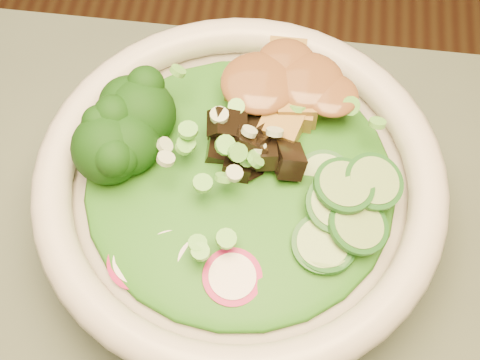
# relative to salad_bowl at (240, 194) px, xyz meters

# --- Properties ---
(salad_bowl) EXTENTS (0.30, 0.30, 0.08)m
(salad_bowl) POSITION_rel_salad_bowl_xyz_m (0.00, 0.00, 0.00)
(salad_bowl) COLOR beige
(salad_bowl) RESTS_ON dining_table
(lettuce_bed) EXTENTS (0.23, 0.23, 0.03)m
(lettuce_bed) POSITION_rel_salad_bowl_xyz_m (0.00, -0.00, 0.02)
(lettuce_bed) COLOR #1B5D13
(lettuce_bed) RESTS_ON salad_bowl
(broccoli_florets) EXTENTS (0.11, 0.10, 0.05)m
(broccoli_florets) POSITION_rel_salad_bowl_xyz_m (-0.07, 0.02, 0.04)
(broccoli_florets) COLOR black
(broccoli_florets) RESTS_ON salad_bowl
(radish_slices) EXTENTS (0.13, 0.08, 0.02)m
(radish_slices) POSITION_rel_salad_bowl_xyz_m (-0.02, -0.07, 0.03)
(radish_slices) COLOR #990B40
(radish_slices) RESTS_ON salad_bowl
(cucumber_slices) EXTENTS (0.10, 0.10, 0.04)m
(cucumber_slices) POSITION_rel_salad_bowl_xyz_m (0.07, -0.02, 0.04)
(cucumber_slices) COLOR #96C46C
(cucumber_slices) RESTS_ON salad_bowl
(mushroom_heap) EXTENTS (0.10, 0.10, 0.04)m
(mushroom_heap) POSITION_rel_salad_bowl_xyz_m (0.00, 0.01, 0.04)
(mushroom_heap) COLOR black
(mushroom_heap) RESTS_ON salad_bowl
(tofu_cubes) EXTENTS (0.12, 0.09, 0.04)m
(tofu_cubes) POSITION_rel_salad_bowl_xyz_m (0.02, 0.07, 0.04)
(tofu_cubes) COLOR olive
(tofu_cubes) RESTS_ON salad_bowl
(peanut_sauce) EXTENTS (0.08, 0.06, 0.02)m
(peanut_sauce) POSITION_rel_salad_bowl_xyz_m (0.02, 0.07, 0.05)
(peanut_sauce) COLOR brown
(peanut_sauce) RESTS_ON tofu_cubes
(scallion_garnish) EXTENTS (0.21, 0.21, 0.03)m
(scallion_garnish) POSITION_rel_salad_bowl_xyz_m (0.00, -0.00, 0.05)
(scallion_garnish) COLOR #60BC42
(scallion_garnish) RESTS_ON salad_bowl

